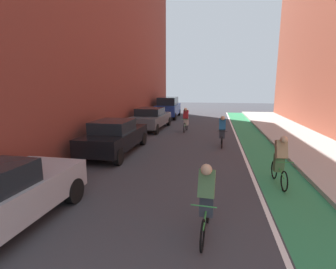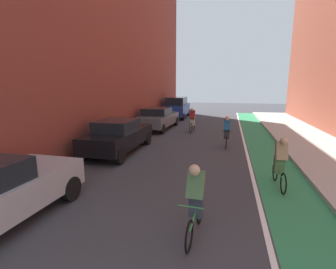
{
  "view_description": "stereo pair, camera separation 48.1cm",
  "coord_description": "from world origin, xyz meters",
  "px_view_note": "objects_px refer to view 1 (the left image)",
  "views": [
    {
      "loc": [
        1.22,
        0.16,
        3.04
      ],
      "look_at": [
        -0.4,
        8.86,
        1.33
      ],
      "focal_mm": 27.03,
      "sensor_mm": 36.0,
      "label": 1
    },
    {
      "loc": [
        1.69,
        0.26,
        3.04
      ],
      "look_at": [
        -0.4,
        8.86,
        1.33
      ],
      "focal_mm": 27.03,
      "sensor_mm": 36.0,
      "label": 2
    }
  ],
  "objects_px": {
    "parked_sedan_gray": "(151,118)",
    "cyclist_far": "(186,120)",
    "parked_sedan_black": "(115,136)",
    "cyclist_mid": "(280,160)",
    "cyclist_trailing": "(222,131)",
    "parked_suv_blue": "(168,107)",
    "cyclist_lead": "(207,196)"
  },
  "relations": [
    {
      "from": "cyclist_trailing",
      "to": "cyclist_far",
      "type": "distance_m",
      "value": 4.46
    },
    {
      "from": "parked_sedan_gray",
      "to": "cyclist_mid",
      "type": "bearing_deg",
      "value": -55.04
    },
    {
      "from": "cyclist_trailing",
      "to": "cyclist_mid",
      "type": "bearing_deg",
      "value": -71.6
    },
    {
      "from": "parked_sedan_gray",
      "to": "cyclist_trailing",
      "type": "height_order",
      "value": "cyclist_trailing"
    },
    {
      "from": "cyclist_mid",
      "to": "cyclist_trailing",
      "type": "height_order",
      "value": "cyclist_mid"
    },
    {
      "from": "cyclist_trailing",
      "to": "parked_suv_blue",
      "type": "bearing_deg",
      "value": 113.59
    },
    {
      "from": "parked_sedan_gray",
      "to": "cyclist_mid",
      "type": "distance_m",
      "value": 11.28
    },
    {
      "from": "parked_sedan_gray",
      "to": "cyclist_mid",
      "type": "relative_size",
      "value": 2.92
    },
    {
      "from": "cyclist_far",
      "to": "parked_sedan_black",
      "type": "bearing_deg",
      "value": -112.59
    },
    {
      "from": "parked_sedan_black",
      "to": "cyclist_mid",
      "type": "bearing_deg",
      "value": -22.15
    },
    {
      "from": "parked_sedan_black",
      "to": "cyclist_far",
      "type": "bearing_deg",
      "value": 67.41
    },
    {
      "from": "parked_sedan_black",
      "to": "parked_sedan_gray",
      "type": "relative_size",
      "value": 0.94
    },
    {
      "from": "cyclist_lead",
      "to": "cyclist_far",
      "type": "xyz_separation_m",
      "value": [
        -1.78,
        11.9,
        -0.03
      ]
    },
    {
      "from": "parked_suv_blue",
      "to": "cyclist_mid",
      "type": "distance_m",
      "value": 17.23
    },
    {
      "from": "parked_sedan_black",
      "to": "parked_sedan_gray",
      "type": "xyz_separation_m",
      "value": [
        -0.0,
        6.62,
        0.0
      ]
    },
    {
      "from": "parked_sedan_gray",
      "to": "parked_sedan_black",
      "type": "bearing_deg",
      "value": -89.98
    },
    {
      "from": "parked_sedan_black",
      "to": "parked_suv_blue",
      "type": "bearing_deg",
      "value": 89.99
    },
    {
      "from": "cyclist_far",
      "to": "parked_sedan_gray",
      "type": "bearing_deg",
      "value": 168.62
    },
    {
      "from": "cyclist_trailing",
      "to": "cyclist_far",
      "type": "relative_size",
      "value": 0.96
    },
    {
      "from": "cyclist_lead",
      "to": "cyclist_mid",
      "type": "distance_m",
      "value": 3.82
    },
    {
      "from": "cyclist_trailing",
      "to": "cyclist_lead",
      "type": "bearing_deg",
      "value": -93.58
    },
    {
      "from": "parked_sedan_black",
      "to": "parked_suv_blue",
      "type": "height_order",
      "value": "parked_suv_blue"
    },
    {
      "from": "parked_suv_blue",
      "to": "cyclist_far",
      "type": "height_order",
      "value": "parked_suv_blue"
    },
    {
      "from": "parked_suv_blue",
      "to": "parked_sedan_gray",
      "type": "bearing_deg",
      "value": -90.03
    },
    {
      "from": "cyclist_lead",
      "to": "cyclist_mid",
      "type": "relative_size",
      "value": 1.0
    },
    {
      "from": "cyclist_lead",
      "to": "parked_suv_blue",
      "type": "bearing_deg",
      "value": 102.74
    },
    {
      "from": "parked_sedan_gray",
      "to": "parked_suv_blue",
      "type": "xyz_separation_m",
      "value": [
        0.0,
        6.72,
        0.23
      ]
    },
    {
      "from": "parked_sedan_black",
      "to": "cyclist_mid",
      "type": "relative_size",
      "value": 2.76
    },
    {
      "from": "parked_sedan_black",
      "to": "parked_sedan_gray",
      "type": "bearing_deg",
      "value": 90.02
    },
    {
      "from": "parked_sedan_gray",
      "to": "cyclist_far",
      "type": "bearing_deg",
      "value": -11.38
    },
    {
      "from": "parked_sedan_black",
      "to": "cyclist_lead",
      "type": "distance_m",
      "value": 7.23
    },
    {
      "from": "cyclist_lead",
      "to": "cyclist_mid",
      "type": "bearing_deg",
      "value": 55.92
    }
  ]
}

